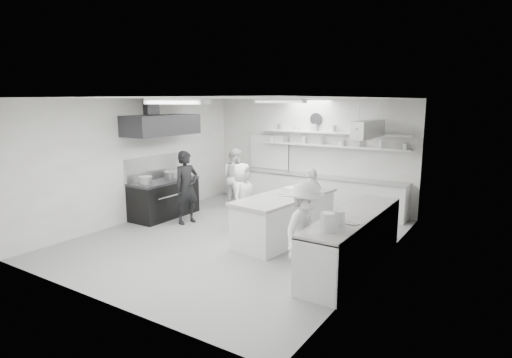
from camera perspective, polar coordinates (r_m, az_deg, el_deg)
The scene contains 27 objects.
floor at distance 9.24m, azimuth -2.43°, elevation -8.07°, with size 6.00×7.00×0.02m, color gray.
ceiling at distance 8.75m, azimuth -2.58°, elevation 11.01°, with size 6.00×7.00×0.02m, color silver.
wall_back at distance 11.87m, azimuth 7.29°, elevation 3.54°, with size 6.00×0.04×3.00m, color silver.
wall_front at distance 6.39m, azimuth -20.90°, elevation -3.21°, with size 6.00×0.04×3.00m, color silver.
wall_left at distance 10.86m, azimuth -15.57°, elevation 2.57°, with size 0.04×7.00×3.00m, color silver.
wall_right at distance 7.58m, azimuth 16.40°, elevation -0.85°, with size 0.04×7.00×3.00m, color silver.
stove at distance 11.03m, azimuth -12.36°, elevation -2.71°, with size 0.80×1.80×0.90m, color black.
exhaust_hood at distance 10.76m, azimuth -12.77°, elevation 7.18°, with size 0.85×2.00×0.50m, color #2F2F33.
back_counter at distance 11.65m, azimuth 7.86°, elevation -1.80°, with size 5.00×0.60×0.92m, color silver.
shelf_lower at distance 11.44m, azimuth 10.21°, elevation 4.45°, with size 4.20×0.26×0.04m, color silver.
shelf_upper at distance 11.41m, azimuth 10.27°, elevation 6.20°, with size 4.20×0.26×0.04m, color silver.
pass_through_window at distance 12.47m, azimuth 1.83°, elevation 3.73°, with size 1.30×0.04×1.00m, color black.
wall_clock at distance 11.67m, azimuth 8.21°, elevation 8.08°, with size 0.32×0.32×0.05m, color white.
right_counter at distance 7.76m, azimuth 13.07°, elevation -8.31°, with size 0.74×3.30×0.94m, color silver.
pot_rack at distance 10.04m, azimuth 15.06°, elevation 6.56°, with size 0.30×1.60×0.40m, color #B1B2B2.
light_fixture_front at distance 7.35m, azimuth -10.83°, elevation 10.36°, with size 1.30×0.25×0.10m, color silver.
light_fixture_rear at distance 10.27m, azimuth 3.32°, elevation 10.56°, with size 1.30×0.25×0.10m, color silver.
prep_island at distance 9.03m, azimuth 3.94°, elevation -5.39°, with size 0.94×2.51×0.93m, color silver.
stove_pot at distance 11.11m, azimuth -11.48°, elevation 0.43°, with size 0.35×0.35×0.22m, color #B1B2B2.
cook_stove at distance 10.24m, azimuth -9.43°, elevation -1.14°, with size 0.65×0.42×1.77m, color black.
cook_back at distance 11.80m, azimuth -2.92°, elevation 0.26°, with size 0.80×0.63×1.65m, color white.
cook_island_left at distance 9.78m, azimuth -1.92°, elevation -2.27°, with size 0.75×0.49×1.54m, color white.
cook_island_right at distance 9.61m, azimuth 7.61°, elevation -2.84°, with size 0.85×0.35×1.45m, color white.
cook_right at distance 7.00m, azimuth 6.74°, elevation -7.05°, with size 1.08×0.62×1.67m, color white.
bowl_island_a at distance 9.17m, azimuth 6.49°, elevation -2.00°, with size 0.25×0.25×0.06m, color #B1B2B2.
bowl_island_b at distance 8.85m, azimuth 3.71°, elevation -2.39°, with size 0.22×0.22×0.07m, color silver.
bowl_right at distance 7.04m, azimuth 12.95°, elevation -6.01°, with size 0.24×0.24×0.06m, color silver.
Camera 1 is at (5.04, -7.15, 2.96)m, focal length 29.40 mm.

